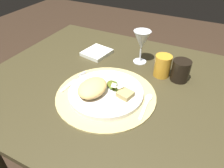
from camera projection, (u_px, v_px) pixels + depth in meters
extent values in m
cube|color=#3A331D|center=(122.00, 87.00, 0.84)|extent=(1.14, 0.87, 0.02)
cylinder|color=#3A371F|center=(79.00, 79.00, 1.48)|extent=(0.08, 0.08, 0.68)
cylinder|color=tan|center=(106.00, 95.00, 0.78)|extent=(0.37, 0.37, 0.01)
cylinder|color=silver|center=(106.00, 92.00, 0.77)|extent=(0.28, 0.28, 0.02)
ellipsoid|color=#E6BA6C|center=(93.00, 88.00, 0.74)|extent=(0.10, 0.13, 0.04)
ellipsoid|color=#475D17|center=(117.00, 88.00, 0.76)|extent=(0.05, 0.04, 0.01)
ellipsoid|color=#4F7629|center=(113.00, 85.00, 0.78)|extent=(0.03, 0.05, 0.01)
ellipsoid|color=#4E5918|center=(112.00, 84.00, 0.78)|extent=(0.06, 0.06, 0.02)
cube|color=beige|center=(120.00, 87.00, 0.74)|extent=(0.03, 0.03, 0.00)
cube|color=beige|center=(113.00, 85.00, 0.75)|extent=(0.02, 0.03, 0.01)
cube|color=tan|center=(125.00, 94.00, 0.73)|extent=(0.06, 0.06, 0.02)
cube|color=silver|center=(68.00, 86.00, 0.81)|extent=(0.02, 0.09, 0.00)
cube|color=silver|center=(81.00, 74.00, 0.88)|extent=(0.00, 0.05, 0.00)
cube|color=silver|center=(82.00, 74.00, 0.88)|extent=(0.00, 0.05, 0.00)
cube|color=silver|center=(83.00, 74.00, 0.87)|extent=(0.00, 0.05, 0.00)
cube|color=silver|center=(83.00, 75.00, 0.87)|extent=(0.00, 0.05, 0.00)
cube|color=silver|center=(144.00, 109.00, 0.71)|extent=(0.02, 0.10, 0.00)
ellipsoid|color=silver|center=(149.00, 97.00, 0.76)|extent=(0.03, 0.04, 0.01)
cube|color=white|center=(97.00, 53.00, 1.03)|extent=(0.13, 0.14, 0.02)
cylinder|color=silver|center=(139.00, 61.00, 0.97)|extent=(0.06, 0.06, 0.00)
cylinder|color=silver|center=(139.00, 55.00, 0.95)|extent=(0.01, 0.01, 0.06)
cone|color=silver|center=(141.00, 40.00, 0.91)|extent=(0.08, 0.08, 0.08)
cylinder|color=gold|center=(162.00, 66.00, 0.86)|extent=(0.07, 0.07, 0.09)
cylinder|color=black|center=(181.00, 71.00, 0.83)|extent=(0.07, 0.07, 0.09)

